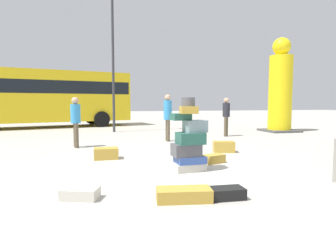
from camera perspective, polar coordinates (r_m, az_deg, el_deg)
ground_plane at (r=6.24m, az=4.35°, el=-8.39°), size 80.00×80.00×0.00m
suitcase_tower at (r=5.94m, az=4.15°, el=-3.37°), size 0.75×0.57×1.51m
suitcase_tan_behind_tower at (r=7.38m, az=-12.19°, el=-5.34°), size 0.59×0.40×0.28m
suitcase_black_right_side at (r=4.40m, az=11.23°, el=-12.97°), size 0.57×0.31×0.16m
suitcase_tan_foreground_near at (r=6.84m, az=9.02°, el=-6.42°), size 0.58×0.45×0.20m
suitcase_tan_upright_blue at (r=8.33m, az=11.01°, el=-4.07°), size 0.65×0.47×0.31m
suitcase_cream_foreground_far at (r=4.50m, az=-17.04°, el=-12.71°), size 0.59×0.46×0.16m
suitcase_cream_left_side at (r=6.09m, az=29.57°, el=-5.56°), size 0.31×0.43×0.78m
suitcase_tan_white_trunk at (r=4.24m, az=3.17°, el=-13.45°), size 0.83×0.46×0.18m
person_bearded_onlooker at (r=10.45m, az=-0.06°, el=2.50°), size 0.30×0.34×1.70m
person_tourist_with_camera at (r=9.40m, az=-17.88°, el=1.59°), size 0.30×0.33×1.58m
person_passerby_in_red at (r=12.19m, az=11.49°, el=2.49°), size 0.30×0.30×1.61m
yellow_dummy_statue at (r=14.93m, az=21.41°, el=6.65°), size 1.53×1.53×4.48m
parked_bus at (r=17.64m, az=-24.48°, el=5.66°), size 10.32×4.83×3.15m
lamp_post at (r=14.28m, az=-10.93°, el=16.89°), size 0.36×0.36×6.94m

